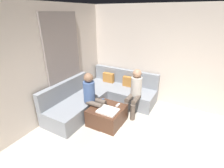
% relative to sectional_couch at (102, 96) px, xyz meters
% --- Properties ---
extents(wall_back, '(6.00, 0.12, 2.70)m').
position_rel_sectional_couch_xyz_m(wall_back, '(2.08, 1.06, 1.07)').
color(wall_back, beige).
rests_on(wall_back, ground_plane).
extents(wall_left, '(0.12, 6.00, 2.70)m').
position_rel_sectional_couch_xyz_m(wall_left, '(-0.86, -1.88, 1.07)').
color(wall_left, beige).
rests_on(wall_left, ground_plane).
extents(curtain_panel, '(0.06, 1.10, 2.50)m').
position_rel_sectional_couch_xyz_m(curtain_panel, '(-0.76, -0.58, 0.97)').
color(curtain_panel, gray).
rests_on(curtain_panel, ground_plane).
extents(sectional_couch, '(2.10, 2.55, 0.87)m').
position_rel_sectional_couch_xyz_m(sectional_couch, '(0.00, 0.00, 0.00)').
color(sectional_couch, gray).
rests_on(sectional_couch, ground_plane).
extents(ottoman, '(0.76, 0.76, 0.42)m').
position_rel_sectional_couch_xyz_m(ottoman, '(0.54, -0.67, -0.07)').
color(ottoman, '#4C2D1E').
rests_on(ottoman, ground_plane).
extents(folded_blanket, '(0.44, 0.36, 0.04)m').
position_rel_sectional_couch_xyz_m(folded_blanket, '(0.64, -0.79, 0.16)').
color(folded_blanket, white).
rests_on(folded_blanket, ottoman).
extents(coffee_mug, '(0.08, 0.08, 0.10)m').
position_rel_sectional_couch_xyz_m(coffee_mug, '(0.32, -0.49, 0.19)').
color(coffee_mug, '#334C72').
rests_on(coffee_mug, ottoman).
extents(game_remote, '(0.05, 0.15, 0.02)m').
position_rel_sectional_couch_xyz_m(game_remote, '(0.72, -0.45, 0.15)').
color(game_remote, white).
rests_on(game_remote, ottoman).
extents(person_on_couch_back, '(0.30, 0.60, 1.20)m').
position_rel_sectional_couch_xyz_m(person_on_couch_back, '(0.94, 0.06, 0.38)').
color(person_on_couch_back, brown).
rests_on(person_on_couch_back, ground_plane).
extents(person_on_couch_side, '(0.60, 0.30, 1.20)m').
position_rel_sectional_couch_xyz_m(person_on_couch_side, '(0.15, -0.67, 0.38)').
color(person_on_couch_side, brown).
rests_on(person_on_couch_side, ground_plane).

